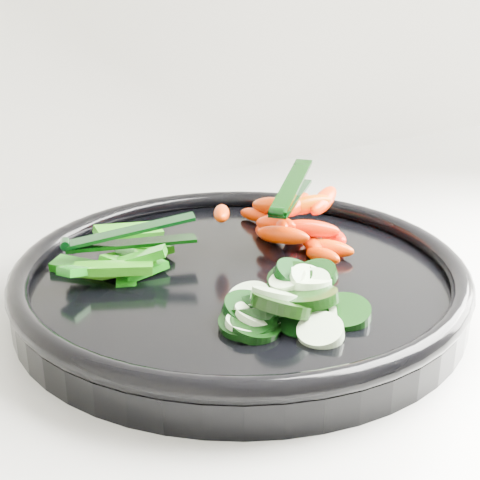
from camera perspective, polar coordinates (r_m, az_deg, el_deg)
veggie_tray at (r=0.56m, az=0.00°, el=-3.29°), size 0.48×0.48×0.04m
cucumber_pile at (r=0.49m, az=3.42°, el=-5.58°), size 0.12×0.12×0.04m
carrot_pile at (r=0.61m, az=4.80°, el=1.38°), size 0.14×0.16×0.06m
pepper_pile at (r=0.57m, az=-10.12°, el=-1.67°), size 0.12×0.10×0.04m
tong_carrot at (r=0.61m, az=4.35°, el=4.06°), size 0.10×0.08×0.02m
tong_pepper at (r=0.57m, az=-9.61°, el=0.22°), size 0.11×0.05×0.02m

